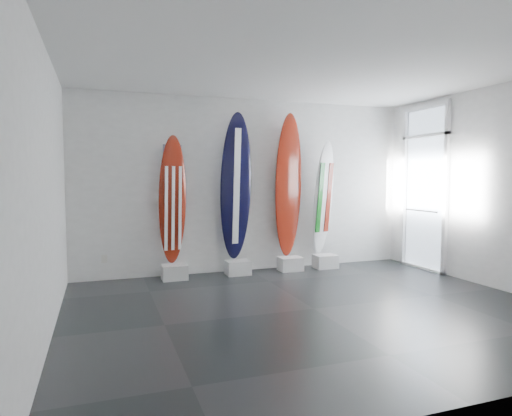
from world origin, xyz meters
name	(u,v)px	position (x,y,z in m)	size (l,w,h in m)	color
floor	(314,309)	(0.00, 0.00, 0.00)	(6.00, 6.00, 0.00)	black
ceiling	(316,65)	(0.00, 0.00, 3.00)	(6.00, 6.00, 0.00)	white
wall_back	(250,186)	(0.00, 2.50, 1.50)	(6.00, 6.00, 0.00)	silver
wall_front	(479,198)	(0.00, -2.50, 1.50)	(6.00, 6.00, 0.00)	silver
wall_left	(47,192)	(-3.00, 0.00, 1.50)	(5.00, 5.00, 0.00)	silver
wall_right	(500,187)	(3.00, 0.00, 1.50)	(5.00, 5.00, 0.00)	silver
display_block_usa	(174,272)	(-1.39, 2.18, 0.12)	(0.40, 0.30, 0.24)	silver
surfboard_usa	(173,200)	(-1.39, 2.28, 1.28)	(0.47, 0.08, 2.08)	maroon
display_block_navy	(238,268)	(-0.32, 2.18, 0.12)	(0.40, 0.30, 0.24)	silver
surfboard_navy	(236,187)	(-0.32, 2.28, 1.48)	(0.56, 0.08, 2.49)	black
display_block_swiss	(290,264)	(0.65, 2.18, 0.12)	(0.40, 0.30, 0.24)	silver
surfboard_swiss	(288,186)	(0.65, 2.28, 1.50)	(0.57, 0.08, 2.52)	maroon
display_block_italy	(325,261)	(1.34, 2.18, 0.12)	(0.40, 0.30, 0.24)	silver
surfboard_italy	(323,198)	(1.34, 2.28, 1.27)	(0.47, 0.08, 2.07)	white
wall_outlet	(104,259)	(-2.45, 2.48, 0.35)	(0.09, 0.02, 0.13)	silver
glass_door	(424,190)	(2.97, 1.55, 1.43)	(0.12, 1.16, 2.85)	white
balcony	(480,238)	(4.30, 1.55, 0.50)	(2.80, 2.20, 1.20)	slate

